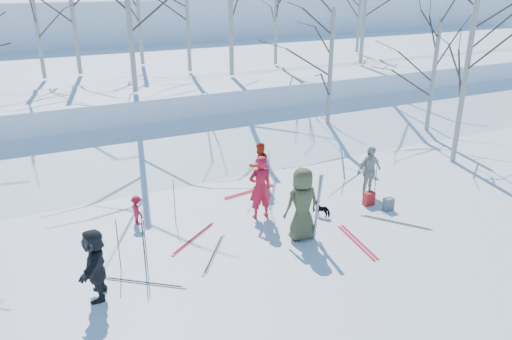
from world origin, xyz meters
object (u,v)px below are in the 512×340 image
skier_red_seated (137,210)px  backpack_red (369,199)px  skier_redor_behind (259,166)px  backpack_dark (300,187)px  skier_olive_center (302,204)px  skier_red_north (260,187)px  skier_grey_west (95,264)px  dog (322,209)px  backpack_grey (388,204)px  skier_cream_east (369,171)px

skier_red_seated → backpack_red: 6.91m
skier_redor_behind → backpack_dark: 1.50m
skier_olive_center → skier_red_north: skier_olive_center is taller
skier_olive_center → skier_red_seated: (-3.75, 2.71, -0.57)m
skier_olive_center → skier_redor_behind: size_ratio=1.29×
skier_red_north → skier_grey_west: (-4.88, -1.89, -0.13)m
skier_olive_center → skier_grey_west: (-5.33, -0.31, -0.18)m
skier_red_north → skier_red_seated: bearing=-17.5°
skier_red_north → dog: skier_red_north is taller
skier_red_north → backpack_grey: size_ratio=4.99×
skier_olive_center → skier_redor_behind: bearing=-98.4°
skier_red_seated → skier_grey_west: bearing=140.7°
skier_redor_behind → skier_cream_east: size_ratio=0.95×
skier_red_north → backpack_dark: skier_red_north is taller
skier_grey_west → skier_cream_east: bearing=117.4°
skier_olive_center → backpack_grey: bearing=-175.0°
skier_red_seated → dog: bearing=-122.3°
skier_olive_center → dog: bearing=-145.9°
skier_red_north → dog: (1.66, -0.73, -0.73)m
backpack_dark → dog: bearing=-99.6°
skier_grey_west → backpack_grey: size_ratio=4.32×
skier_redor_behind → dog: skier_redor_behind is taller
skier_cream_east → backpack_red: 0.97m
skier_cream_east → backpack_grey: 1.33m
backpack_grey → skier_redor_behind: bearing=130.4°
skier_red_north → skier_cream_east: size_ratio=1.16×
skier_cream_east → backpack_grey: size_ratio=4.31×
skier_red_north → skier_redor_behind: 2.17m
skier_red_seated → skier_grey_west: 3.44m
skier_grey_west → dog: skier_grey_west is taller
skier_redor_behind → skier_cream_east: (2.86, -2.05, 0.04)m
skier_grey_west → skier_red_seated: bearing=168.1°
skier_grey_west → dog: size_ratio=3.14×
dog → backpack_dark: 1.78m
skier_redor_behind → backpack_red: bearing=128.0°
skier_red_seated → backpack_red: (6.66, -1.86, -0.22)m
skier_red_north → skier_cream_east: bearing=-179.8°
skier_redor_behind → skier_red_seated: (-4.23, -0.81, -0.35)m
skier_olive_center → skier_redor_behind: (0.48, 3.53, -0.22)m
skier_cream_east → dog: 2.30m
skier_red_north → skier_olive_center: bearing=107.4°
skier_olive_center → skier_red_north: size_ratio=1.05×
skier_cream_east → backpack_grey: bearing=-102.5°
backpack_red → skier_grey_west: bearing=-171.9°
dog → backpack_dark: size_ratio=1.31×
skier_olive_center → backpack_dark: bearing=-120.8°
skier_cream_east → backpack_grey: skier_cream_east is taller
skier_olive_center → skier_grey_west: skier_olive_center is taller
skier_redor_behind → dog: (0.73, -2.68, -0.56)m
dog → backpack_grey: 2.07m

